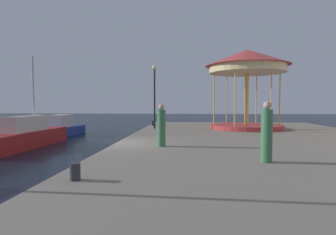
# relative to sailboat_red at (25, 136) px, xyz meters

# --- Properties ---
(ground_plane) EXTENTS (120.00, 120.00, 0.00)m
(ground_plane) POSITION_rel_sailboat_red_xyz_m (6.26, -3.08, -0.71)
(ground_plane) COLOR black
(quay_dock) EXTENTS (14.23, 29.55, 0.80)m
(quay_dock) POSITION_rel_sailboat_red_xyz_m (13.37, -3.08, -0.31)
(quay_dock) COLOR gray
(quay_dock) RESTS_ON ground
(sailboat_red) EXTENTS (1.86, 7.24, 5.50)m
(sailboat_red) POSITION_rel_sailboat_red_xyz_m (0.00, 0.00, 0.00)
(sailboat_red) COLOR maroon
(sailboat_red) RESTS_ON ground
(motorboat_blue) EXTENTS (2.06, 4.60, 1.70)m
(motorboat_blue) POSITION_rel_sailboat_red_xyz_m (-0.69, 6.35, -0.09)
(motorboat_blue) COLOR navy
(motorboat_blue) RESTS_ON ground
(carousel) EXTENTS (5.90, 5.90, 5.61)m
(carousel) POSITION_rel_sailboat_red_xyz_m (13.67, 4.75, 4.31)
(carousel) COLOR #B23333
(carousel) RESTS_ON quay_dock
(lamp_post_mid_promenade) EXTENTS (0.36, 0.36, 4.54)m
(lamp_post_mid_promenade) POSITION_rel_sailboat_red_xyz_m (7.11, 4.31, 3.17)
(lamp_post_mid_promenade) COLOR black
(lamp_post_mid_promenade) RESTS_ON quay_dock
(bollard_south) EXTENTS (0.24, 0.24, 0.40)m
(bollard_south) POSITION_rel_sailboat_red_xyz_m (6.62, 7.06, 0.29)
(bollard_south) COLOR #2D2D33
(bollard_south) RESTS_ON quay_dock
(bollard_north) EXTENTS (0.24, 0.24, 0.40)m
(bollard_north) POSITION_rel_sailboat_red_xyz_m (6.95, -9.26, 0.29)
(bollard_north) COLOR #2D2D33
(bollard_north) RESTS_ON quay_dock
(person_by_the_water) EXTENTS (0.34, 0.34, 1.85)m
(person_by_the_water) POSITION_rel_sailboat_red_xyz_m (11.94, -6.87, 0.96)
(person_by_the_water) COLOR #387247
(person_by_the_water) RESTS_ON quay_dock
(person_far_corner) EXTENTS (0.34, 0.34, 1.77)m
(person_far_corner) POSITION_rel_sailboat_red_xyz_m (8.44, -3.96, 0.92)
(person_far_corner) COLOR #387247
(person_far_corner) RESTS_ON quay_dock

